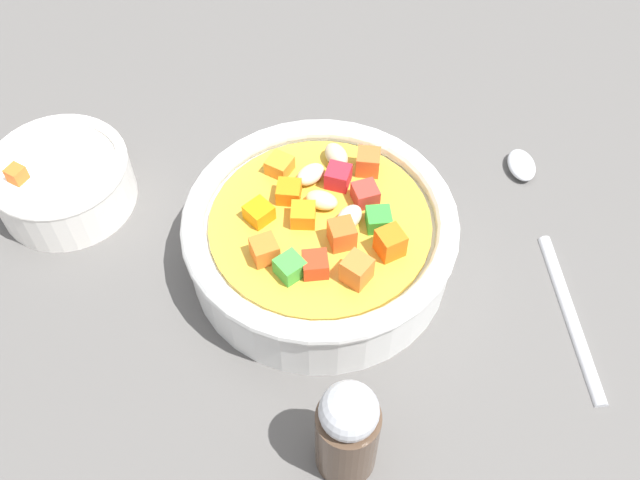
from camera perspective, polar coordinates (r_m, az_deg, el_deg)
The scene contains 5 objects.
ground_plane at distance 50.54cm, azimuth -0.00°, elevation -2.26°, with size 140.00×140.00×2.00cm, color #565451.
soup_bowl_main at distance 47.43cm, azimuth 0.02°, elevation 0.33°, with size 17.89×17.89×6.17cm.
spoon at distance 52.28cm, azimuth 17.68°, elevation -0.48°, with size 4.89×20.69×1.08cm.
side_bowl_small at distance 54.62cm, azimuth -19.70°, elevation 4.48°, with size 9.86×9.86×4.55cm.
pepper_shaker at distance 39.58cm, azimuth 2.18°, elevation -14.84°, with size 3.47×3.47×8.27cm.
Camera 1 is at (-2.14, 28.18, 40.90)cm, focal length 40.46 mm.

